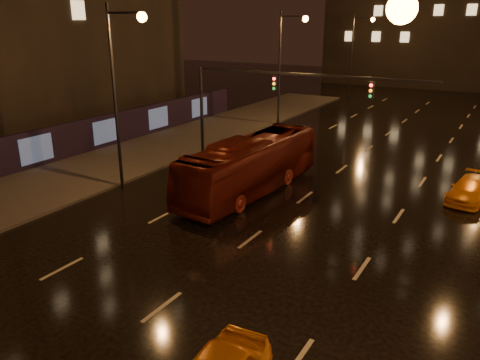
% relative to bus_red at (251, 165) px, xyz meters
% --- Properties ---
extents(ground, '(140.00, 140.00, 0.00)m').
position_rel_bus_red_xyz_m(ground, '(3.00, 4.69, -1.55)').
color(ground, black).
rests_on(ground, ground).
extents(sidewalk_left, '(7.00, 70.00, 0.15)m').
position_rel_bus_red_xyz_m(sidewalk_left, '(-10.50, -0.31, -1.47)').
color(sidewalk_left, '#38332D').
rests_on(sidewalk_left, ground).
extents(hoarding_left, '(0.30, 46.00, 2.50)m').
position_rel_bus_red_xyz_m(hoarding_left, '(-14.20, -3.31, -0.30)').
color(hoarding_left, black).
rests_on(hoarding_left, ground).
extents(traffic_signal, '(15.31, 0.32, 6.20)m').
position_rel_bus_red_xyz_m(traffic_signal, '(-2.06, 4.69, 3.19)').
color(traffic_signal, black).
rests_on(traffic_signal, ground).
extents(bus_red, '(3.12, 11.21, 3.09)m').
position_rel_bus_red_xyz_m(bus_red, '(0.00, 0.00, 0.00)').
color(bus_red, '#53130B').
rests_on(bus_red, ground).
extents(taxi_far, '(2.20, 4.35, 1.21)m').
position_rel_bus_red_xyz_m(taxi_far, '(10.68, 4.84, -0.94)').
color(taxi_far, orange).
rests_on(taxi_far, ground).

